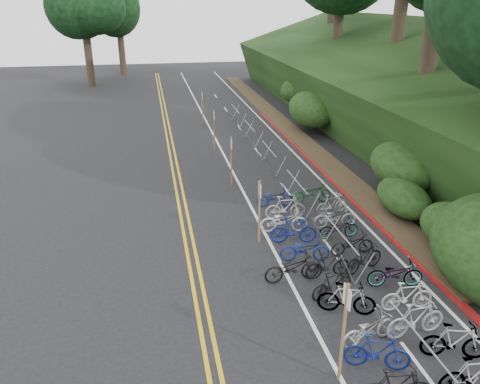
% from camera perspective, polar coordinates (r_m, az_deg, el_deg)
% --- Properties ---
extents(ground, '(120.00, 120.00, 0.00)m').
position_cam_1_polar(ground, '(13.72, 4.67, -16.19)').
color(ground, black).
rests_on(ground, ground).
extents(road_markings, '(7.47, 80.00, 0.01)m').
position_cam_1_polar(road_markings, '(22.40, -0.56, 0.03)').
color(road_markings, gold).
rests_on(road_markings, ground).
extents(red_curb, '(0.25, 28.00, 0.10)m').
position_cam_1_polar(red_curb, '(25.41, 9.97, 2.56)').
color(red_curb, maroon).
rests_on(red_curb, ground).
extents(embankment, '(14.30, 48.14, 9.11)m').
position_cam_1_polar(embankment, '(33.95, 17.83, 11.25)').
color(embankment, black).
rests_on(embankment, ground).
extents(bike_rack_front, '(1.11, 2.85, 1.11)m').
position_cam_1_polar(bike_rack_front, '(12.57, 21.06, -17.35)').
color(bike_rack_front, gray).
rests_on(bike_rack_front, ground).
extents(bike_racks_rest, '(1.14, 23.00, 1.17)m').
position_cam_1_polar(bike_racks_rest, '(25.26, 3.54, 4.67)').
color(bike_racks_rest, gray).
rests_on(bike_racks_rest, ground).
extents(signpost_near, '(0.08, 0.40, 2.74)m').
position_cam_1_polar(signpost_near, '(11.46, 12.55, -15.78)').
color(signpost_near, brown).
rests_on(signpost_near, ground).
extents(signposts_rest, '(0.08, 18.40, 2.50)m').
position_cam_1_polar(signposts_rest, '(25.57, -2.23, 6.27)').
color(signposts_rest, brown).
rests_on(signposts_rest, ground).
extents(bike_front, '(0.77, 1.93, 0.99)m').
position_cam_1_polar(bike_front, '(15.45, 6.39, -9.12)').
color(bike_front, black).
rests_on(bike_front, ground).
extents(bike_valet, '(3.31, 13.08, 1.09)m').
position_cam_1_polar(bike_valet, '(16.30, 12.46, -7.80)').
color(bike_valet, black).
rests_on(bike_valet, ground).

